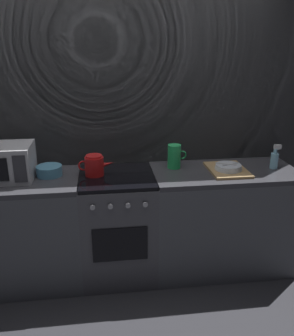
{
  "coord_description": "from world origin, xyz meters",
  "views": [
    {
      "loc": [
        -0.11,
        -2.71,
        1.92
      ],
      "look_at": [
        0.25,
        0.0,
        0.95
      ],
      "focal_mm": 38.71,
      "sensor_mm": 36.0,
      "label": 1
    }
  ],
  "objects_px": {
    "mixing_bowl": "(49,171)",
    "spray_bottle": "(274,159)",
    "kettle": "(94,165)",
    "stove_unit": "(118,226)",
    "dish_pile": "(228,169)",
    "microwave": "(2,163)",
    "pitcher": "(174,156)"
  },
  "relations": [
    {
      "from": "mixing_bowl",
      "to": "dish_pile",
      "type": "xyz_separation_m",
      "value": [
        1.44,
        -0.09,
        -0.02
      ]
    },
    {
      "from": "microwave",
      "to": "mixing_bowl",
      "type": "relative_size",
      "value": 2.3
    },
    {
      "from": "kettle",
      "to": "mixing_bowl",
      "type": "bearing_deg",
      "value": 174.02
    },
    {
      "from": "kettle",
      "to": "microwave",
      "type": "bearing_deg",
      "value": 179.79
    },
    {
      "from": "stove_unit",
      "to": "mixing_bowl",
      "type": "height_order",
      "value": "mixing_bowl"
    },
    {
      "from": "microwave",
      "to": "mixing_bowl",
      "type": "bearing_deg",
      "value": 5.82
    },
    {
      "from": "stove_unit",
      "to": "dish_pile",
      "type": "distance_m",
      "value": 1.03
    },
    {
      "from": "pitcher",
      "to": "spray_bottle",
      "type": "xyz_separation_m",
      "value": [
        0.83,
        -0.12,
        -0.02
      ]
    },
    {
      "from": "microwave",
      "to": "mixing_bowl",
      "type": "xyz_separation_m",
      "value": [
        0.34,
        0.03,
        -0.1
      ]
    },
    {
      "from": "kettle",
      "to": "mixing_bowl",
      "type": "distance_m",
      "value": 0.36
    },
    {
      "from": "kettle",
      "to": "stove_unit",
      "type": "bearing_deg",
      "value": -9.72
    },
    {
      "from": "mixing_bowl",
      "to": "spray_bottle",
      "type": "relative_size",
      "value": 0.99
    },
    {
      "from": "stove_unit",
      "to": "mixing_bowl",
      "type": "distance_m",
      "value": 0.72
    },
    {
      "from": "microwave",
      "to": "pitcher",
      "type": "bearing_deg",
      "value": 3.73
    },
    {
      "from": "stove_unit",
      "to": "kettle",
      "type": "distance_m",
      "value": 0.56
    },
    {
      "from": "dish_pile",
      "to": "stove_unit",
      "type": "bearing_deg",
      "value": 178.46
    },
    {
      "from": "microwave",
      "to": "dish_pile",
      "type": "relative_size",
      "value": 1.15
    },
    {
      "from": "microwave",
      "to": "kettle",
      "type": "height_order",
      "value": "microwave"
    },
    {
      "from": "stove_unit",
      "to": "mixing_bowl",
      "type": "xyz_separation_m",
      "value": [
        -0.53,
        0.07,
        0.49
      ]
    },
    {
      "from": "dish_pile",
      "to": "pitcher",
      "type": "bearing_deg",
      "value": 160.88
    },
    {
      "from": "dish_pile",
      "to": "spray_bottle",
      "type": "xyz_separation_m",
      "value": [
        0.41,
        0.03,
        0.06
      ]
    },
    {
      "from": "spray_bottle",
      "to": "stove_unit",
      "type": "bearing_deg",
      "value": -179.81
    },
    {
      "from": "stove_unit",
      "to": "spray_bottle",
      "type": "bearing_deg",
      "value": 0.19
    },
    {
      "from": "stove_unit",
      "to": "pitcher",
      "type": "xyz_separation_m",
      "value": [
        0.49,
        0.12,
        0.55
      ]
    },
    {
      "from": "mixing_bowl",
      "to": "spray_bottle",
      "type": "height_order",
      "value": "spray_bottle"
    },
    {
      "from": "microwave",
      "to": "stove_unit",
      "type": "bearing_deg",
      "value": -2.1
    },
    {
      "from": "microwave",
      "to": "kettle",
      "type": "distance_m",
      "value": 0.7
    },
    {
      "from": "microwave",
      "to": "dish_pile",
      "type": "height_order",
      "value": "microwave"
    },
    {
      "from": "pitcher",
      "to": "dish_pile",
      "type": "distance_m",
      "value": 0.45
    },
    {
      "from": "mixing_bowl",
      "to": "dish_pile",
      "type": "bearing_deg",
      "value": -3.63
    },
    {
      "from": "dish_pile",
      "to": "kettle",
      "type": "bearing_deg",
      "value": 177.15
    },
    {
      "from": "mixing_bowl",
      "to": "dish_pile",
      "type": "relative_size",
      "value": 0.5
    }
  ]
}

